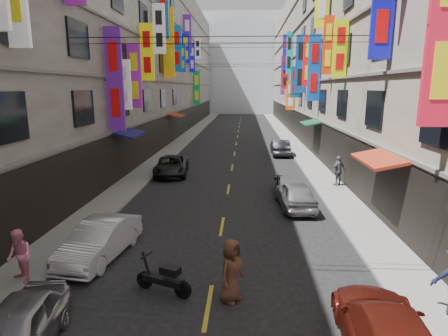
# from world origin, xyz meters

# --- Properties ---
(sidewalk_left) EXTENTS (2.00, 90.00, 0.12)m
(sidewalk_left) POSITION_xyz_m (-6.00, 42.00, 0.06)
(sidewalk_left) COLOR slate
(sidewalk_left) RESTS_ON ground
(sidewalk_right) EXTENTS (2.00, 90.00, 0.12)m
(sidewalk_right) POSITION_xyz_m (6.00, 42.00, 0.06)
(sidewalk_right) COLOR slate
(sidewalk_right) RESTS_ON ground
(building_row_left) EXTENTS (10.14, 90.00, 19.00)m
(building_row_left) POSITION_xyz_m (-11.99, 42.00, 9.49)
(building_row_left) COLOR gray
(building_row_left) RESTS_ON ground
(building_row_right) EXTENTS (10.14, 90.00, 19.00)m
(building_row_right) POSITION_xyz_m (11.99, 42.00, 9.49)
(building_row_right) COLOR #B0A294
(building_row_right) RESTS_ON ground
(haze_block) EXTENTS (18.00, 8.00, 22.00)m
(haze_block) POSITION_xyz_m (0.00, 92.00, 11.00)
(haze_block) COLOR silver
(haze_block) RESTS_ON ground
(shop_signage) EXTENTS (14.00, 55.00, 11.93)m
(shop_signage) POSITION_xyz_m (-0.02, 34.88, 9.18)
(shop_signage) COLOR #101DC3
(shop_signage) RESTS_ON ground
(street_awnings) EXTENTS (13.99, 35.20, 0.41)m
(street_awnings) POSITION_xyz_m (-1.26, 26.00, 3.00)
(street_awnings) COLOR #154A13
(street_awnings) RESTS_ON ground
(overhead_cables) EXTENTS (14.00, 38.04, 1.24)m
(overhead_cables) POSITION_xyz_m (0.00, 30.00, 8.80)
(overhead_cables) COLOR black
(overhead_cables) RESTS_ON ground
(lane_markings) EXTENTS (0.12, 80.20, 0.01)m
(lane_markings) POSITION_xyz_m (0.00, 39.00, 0.00)
(lane_markings) COLOR gold
(lane_markings) RESTS_ON ground
(scooter_crossing) EXTENTS (1.71, 0.84, 1.14)m
(scooter_crossing) POSITION_xyz_m (-1.32, 12.62, 0.44)
(scooter_crossing) COLOR black
(scooter_crossing) RESTS_ON ground
(scooter_far_right) EXTENTS (0.50, 1.80, 1.14)m
(scooter_far_right) POSITION_xyz_m (2.78, 23.66, 0.44)
(scooter_far_right) COLOR black
(scooter_far_right) RESTS_ON ground
(car_left_near) EXTENTS (1.86, 3.73, 1.22)m
(car_left_near) POSITION_xyz_m (-3.95, 9.86, 0.61)
(car_left_near) COLOR #AAABAF
(car_left_near) RESTS_ON ground
(car_left_mid) EXTENTS (1.93, 4.13, 1.31)m
(car_left_mid) POSITION_xyz_m (-4.00, 14.75, 0.65)
(car_left_mid) COLOR silver
(car_left_mid) RESTS_ON ground
(car_left_far) EXTENTS (2.52, 4.71, 1.26)m
(car_left_far) POSITION_xyz_m (-4.00, 27.42, 0.63)
(car_left_far) COLOR black
(car_left_far) RESTS_ON ground
(car_right_near) EXTENTS (2.11, 4.55, 1.29)m
(car_right_near) POSITION_xyz_m (4.00, 10.19, 0.64)
(car_right_near) COLOR #5E1910
(car_right_near) RESTS_ON ground
(car_right_mid) EXTENTS (1.90, 4.06, 1.34)m
(car_right_mid) POSITION_xyz_m (3.40, 20.69, 0.67)
(car_right_mid) COLOR #ABAAAF
(car_right_mid) RESTS_ON ground
(car_right_far) EXTENTS (1.47, 4.16, 1.37)m
(car_right_far) POSITION_xyz_m (4.00, 35.54, 0.68)
(car_right_far) COLOR #23232A
(car_right_far) RESTS_ON ground
(pedestrian_lfar) EXTENTS (0.94, 0.88, 1.60)m
(pedestrian_lfar) POSITION_xyz_m (-5.67, 12.85, 0.92)
(pedestrian_lfar) COLOR pink
(pedestrian_lfar) RESTS_ON sidewalk_left
(pedestrian_rfar) EXTENTS (1.19, 1.07, 1.77)m
(pedestrian_rfar) POSITION_xyz_m (6.43, 24.76, 1.01)
(pedestrian_rfar) COLOR slate
(pedestrian_rfar) RESTS_ON sidewalk_right
(pedestrian_crossing) EXTENTS (0.95, 1.05, 1.78)m
(pedestrian_crossing) POSITION_xyz_m (0.60, 12.35, 0.89)
(pedestrian_crossing) COLOR #553022
(pedestrian_crossing) RESTS_ON ground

